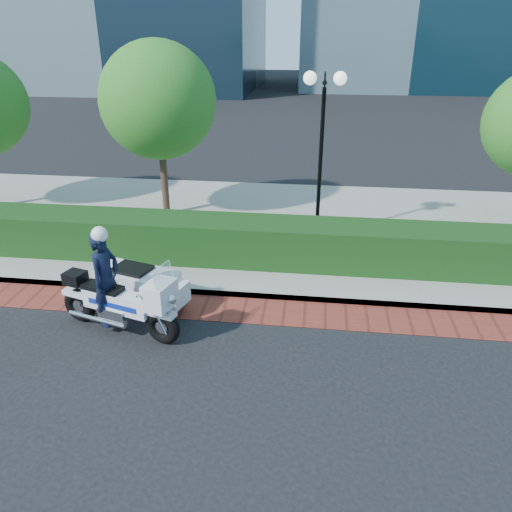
# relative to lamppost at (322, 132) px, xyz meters

# --- Properties ---
(ground) EXTENTS (120.00, 120.00, 0.00)m
(ground) POSITION_rel_lamppost_xyz_m (-1.00, -5.20, -2.96)
(ground) COLOR black
(ground) RESTS_ON ground
(brick_strip) EXTENTS (60.00, 1.00, 0.01)m
(brick_strip) POSITION_rel_lamppost_xyz_m (-1.00, -3.70, -2.95)
(brick_strip) COLOR maroon
(brick_strip) RESTS_ON ground
(sidewalk) EXTENTS (60.00, 8.00, 0.15)m
(sidewalk) POSITION_rel_lamppost_xyz_m (-1.00, 0.80, -2.88)
(sidewalk) COLOR gray
(sidewalk) RESTS_ON ground
(hedge_main) EXTENTS (18.00, 1.20, 1.00)m
(hedge_main) POSITION_rel_lamppost_xyz_m (-1.00, -1.60, -2.31)
(hedge_main) COLOR #113311
(hedge_main) RESTS_ON sidewalk
(lamppost) EXTENTS (1.02, 0.70, 4.21)m
(lamppost) POSITION_rel_lamppost_xyz_m (0.00, 0.00, 0.00)
(lamppost) COLOR black
(lamppost) RESTS_ON sidewalk
(tree_b) EXTENTS (3.20, 3.20, 4.89)m
(tree_b) POSITION_rel_lamppost_xyz_m (-4.50, 1.30, 0.48)
(tree_b) COLOR #332319
(tree_b) RESTS_ON sidewalk
(police_motorcycle) EXTENTS (2.57, 2.21, 2.12)m
(police_motorcycle) POSITION_rel_lamppost_xyz_m (-3.63, -4.36, -2.23)
(police_motorcycle) COLOR black
(police_motorcycle) RESTS_ON ground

